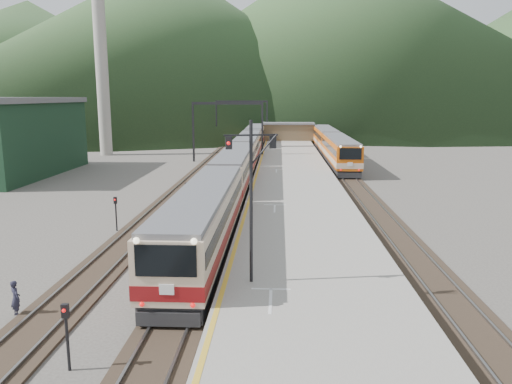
{
  "coord_description": "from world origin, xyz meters",
  "views": [
    {
      "loc": [
        4.08,
        -11.95,
        8.7
      ],
      "look_at": [
        2.46,
        22.88,
        2.0
      ],
      "focal_mm": 35.0,
      "sensor_mm": 36.0,
      "label": 1
    }
  ],
  "objects_px": {
    "second_train": "(332,145)",
    "main_train": "(243,158)",
    "signal_mast": "(251,185)",
    "worker": "(16,298)"
  },
  "relations": [
    {
      "from": "signal_mast",
      "to": "main_train",
      "type": "bearing_deg",
      "value": 94.79
    },
    {
      "from": "second_train",
      "to": "main_train",
      "type": "bearing_deg",
      "value": -125.9
    },
    {
      "from": "signal_mast",
      "to": "second_train",
      "type": "bearing_deg",
      "value": 80.5
    },
    {
      "from": "second_train",
      "to": "worker",
      "type": "bearing_deg",
      "value": -108.77
    },
    {
      "from": "second_train",
      "to": "signal_mast",
      "type": "height_order",
      "value": "signal_mast"
    },
    {
      "from": "signal_mast",
      "to": "worker",
      "type": "xyz_separation_m",
      "value": [
        -9.37,
        -1.65,
        -4.39
      ]
    },
    {
      "from": "main_train",
      "to": "worker",
      "type": "distance_m",
      "value": 37.41
    },
    {
      "from": "main_train",
      "to": "signal_mast",
      "type": "relative_size",
      "value": 11.22
    },
    {
      "from": "second_train",
      "to": "signal_mast",
      "type": "xyz_separation_m",
      "value": [
        -8.55,
        -51.07,
        3.21
      ]
    },
    {
      "from": "signal_mast",
      "to": "worker",
      "type": "distance_m",
      "value": 10.48
    }
  ]
}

